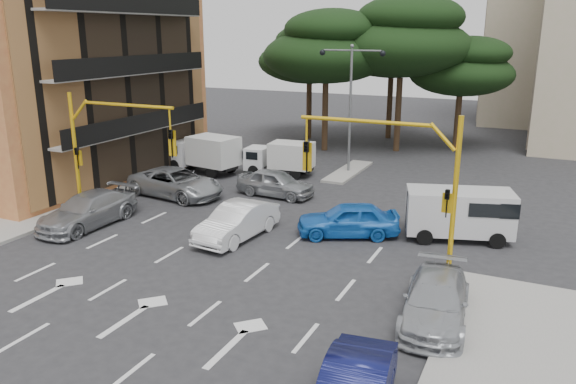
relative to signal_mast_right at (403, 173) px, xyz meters
The scene contains 20 objects.
ground 8.08m from the signal_mast_right, 163.69° to the right, with size 120.00×120.00×0.00m, color #28282B.
median_strip 16.03m from the signal_mast_right, 115.91° to the left, with size 1.40×6.00×0.15m, color gray.
apartment_orange 25.65m from the signal_mast_right, 166.36° to the left, with size 15.19×16.15×13.70m.
pine_left_near 22.98m from the signal_mast_right, 118.29° to the left, with size 9.15×9.15×10.23m.
pine_center 23.13m from the signal_mast_right, 104.66° to the left, with size 9.98×9.98×11.16m.
pine_left_far 27.79m from the signal_mast_right, 119.84° to the left, with size 8.32×8.32×9.30m.
pine_right 24.14m from the signal_mast_right, 94.17° to the left, with size 7.49×7.49×8.37m.
pine_back 28.30m from the signal_mast_right, 106.03° to the left, with size 9.15×9.15×10.23m.
signal_mast_right is the anchor object (origin of this frame).
signal_mast_left 13.61m from the signal_mast_right, behind, with size 5.79×0.37×6.00m.
street_lamp_center 15.65m from the signal_mast_right, 115.91° to the left, with size 4.16×0.36×7.77m.
car_white_hatch 7.96m from the signal_mast_right, behind, with size 1.60×4.59×1.51m, color silver.
car_blue_compact 5.38m from the signal_mast_right, 134.12° to the left, with size 1.78×4.42×1.50m, color blue.
car_silver_wagon 14.67m from the signal_mast_right, behind, with size 2.10×5.16×1.50m, color gray.
car_silver_cross_a 14.75m from the signal_mast_right, 159.67° to the left, with size 2.53×5.48×1.52m, color #979B9F.
car_silver_cross_b 11.81m from the signal_mast_right, 139.65° to the left, with size 1.73×4.31×1.47m, color #979A9F.
car_silver_parked 4.69m from the signal_mast_right, 56.49° to the right, with size 1.92×4.72×1.37m, color #A5A8AD.
van_white 5.74m from the signal_mast_right, 74.26° to the left, with size 1.99×4.40×2.20m, color silver, non-canonical shape.
box_truck_a 18.43m from the signal_mast_right, 146.16° to the left, with size 2.04×4.87×2.39m, color white, non-canonical shape.
box_truck_b 15.89m from the signal_mast_right, 132.06° to the left, with size 1.80×4.28×2.10m, color silver, non-canonical shape.
Camera 1 is at (11.23, -16.95, 8.65)m, focal length 35.00 mm.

